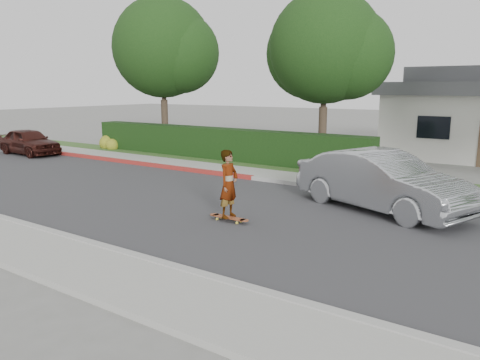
# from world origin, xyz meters

# --- Properties ---
(ground) EXTENTS (120.00, 120.00, 0.00)m
(ground) POSITION_xyz_m (0.00, 0.00, 0.00)
(ground) COLOR slate
(ground) RESTS_ON ground
(road) EXTENTS (60.00, 8.00, 0.01)m
(road) POSITION_xyz_m (0.00, 0.00, 0.01)
(road) COLOR #2D2D30
(road) RESTS_ON ground
(curb_near) EXTENTS (60.00, 0.20, 0.15)m
(curb_near) POSITION_xyz_m (0.00, -4.10, 0.07)
(curb_near) COLOR #9E9E99
(curb_near) RESTS_ON ground
(curb_far) EXTENTS (60.00, 0.20, 0.15)m
(curb_far) POSITION_xyz_m (0.00, 4.10, 0.07)
(curb_far) COLOR #9E9E99
(curb_far) RESTS_ON ground
(curb_red_section) EXTENTS (12.00, 0.21, 0.15)m
(curb_red_section) POSITION_xyz_m (-5.00, 4.10, 0.08)
(curb_red_section) COLOR maroon
(curb_red_section) RESTS_ON ground
(sidewalk_far) EXTENTS (60.00, 1.60, 0.12)m
(sidewalk_far) POSITION_xyz_m (0.00, 5.00, 0.06)
(sidewalk_far) COLOR gray
(sidewalk_far) RESTS_ON ground
(planting_strip) EXTENTS (60.00, 1.60, 0.10)m
(planting_strip) POSITION_xyz_m (0.00, 6.60, 0.05)
(planting_strip) COLOR #2D4C1E
(planting_strip) RESTS_ON ground
(hedge) EXTENTS (15.00, 1.00, 1.50)m
(hedge) POSITION_xyz_m (-3.00, 7.20, 0.75)
(hedge) COLOR black
(hedge) RESTS_ON ground
(flowering_shrub) EXTENTS (1.40, 1.00, 0.90)m
(flowering_shrub) POSITION_xyz_m (-10.01, 6.74, 0.33)
(flowering_shrub) COLOR #2D4C19
(flowering_shrub) RESTS_ON ground
(tree_left) EXTENTS (5.99, 5.21, 8.00)m
(tree_left) POSITION_xyz_m (-7.51, 8.69, 5.26)
(tree_left) COLOR #33261C
(tree_left) RESTS_ON ground
(tree_center) EXTENTS (5.66, 4.84, 7.44)m
(tree_center) POSITION_xyz_m (1.49, 9.19, 4.90)
(tree_center) COLOR #33261C
(tree_center) RESTS_ON ground
(skateboard) EXTENTS (1.16, 0.23, 0.11)m
(skateboard) POSITION_xyz_m (3.45, -0.81, 0.10)
(skateboard) COLOR yellow
(skateboard) RESTS_ON ground
(skateboarder) EXTENTS (0.44, 0.64, 1.73)m
(skateboarder) POSITION_xyz_m (3.45, -0.81, 0.98)
(skateboarder) COLOR white
(skateboarder) RESTS_ON skateboard
(car_silver) EXTENTS (5.31, 3.39, 1.65)m
(car_silver) POSITION_xyz_m (6.26, 2.46, 0.83)
(car_silver) COLOR #A9ACB0
(car_silver) RESTS_ON ground
(car_maroon) EXTENTS (3.96, 1.76, 1.33)m
(car_maroon) POSITION_xyz_m (-11.92, 3.26, 0.66)
(car_maroon) COLOR #391612
(car_maroon) RESTS_ON ground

